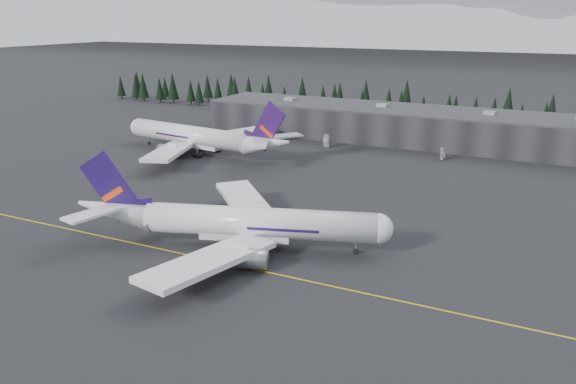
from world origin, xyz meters
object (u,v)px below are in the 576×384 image
at_px(gse_vehicle_b, 442,158).
at_px(jet_parked, 203,137).
at_px(terminal, 406,125).
at_px(gse_vehicle_a, 326,146).
at_px(jet_main, 232,222).

bearing_deg(gse_vehicle_b, jet_parked, -99.88).
bearing_deg(jet_parked, terminal, -130.63).
bearing_deg(gse_vehicle_a, gse_vehicle_b, 0.87).
distance_m(terminal, jet_parked, 78.69).
height_order(jet_main, jet_parked, jet_parked).
height_order(terminal, gse_vehicle_b, terminal).
relative_size(terminal, gse_vehicle_b, 35.91).
xyz_separation_m(jet_main, jet_parked, (-52.26, 66.48, 0.31)).
bearing_deg(jet_main, gse_vehicle_a, 82.62).
distance_m(gse_vehicle_a, gse_vehicle_b, 42.46).
height_order(jet_main, gse_vehicle_b, jet_main).
distance_m(jet_main, gse_vehicle_a, 96.28).
xyz_separation_m(jet_parked, gse_vehicle_a, (35.22, 28.14, -5.26)).
xyz_separation_m(terminal, gse_vehicle_b, (19.20, -25.00, -5.54)).
height_order(jet_parked, gse_vehicle_a, jet_parked).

